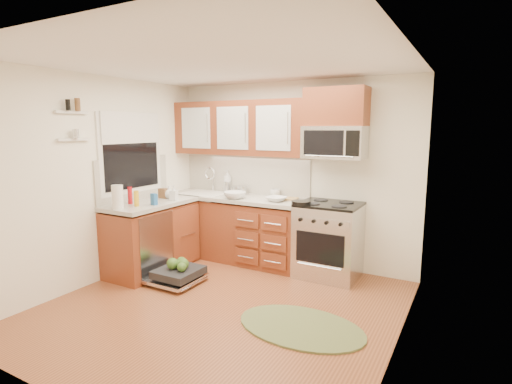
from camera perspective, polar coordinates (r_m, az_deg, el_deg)
The scene contains 38 objects.
floor at distance 4.41m, azimuth -5.00°, elevation -16.12°, with size 3.50×3.50×0.00m, color brown.
ceiling at distance 4.03m, azimuth -5.52°, elevation 17.97°, with size 3.50×3.50×0.00m, color white.
wall_back at distance 5.56m, azimuth 4.97°, elevation 2.61°, with size 3.50×0.04×2.50m, color white.
wall_front at distance 2.80m, azimuth -25.93°, elevation -4.77°, with size 3.50×0.04×2.50m, color white.
wall_left at distance 5.22m, azimuth -21.35°, elevation 1.60°, with size 0.04×3.50×2.50m, color white.
wall_right at distance 3.39m, azimuth 20.05°, elevation -2.11°, with size 0.04×3.50×2.50m, color white.
base_cabinet_back at distance 5.78m, azimuth -2.97°, elevation -5.43°, with size 2.05×0.60×0.85m, color brown.
base_cabinet_left at distance 5.51m, azimuth -14.62°, elevation -6.45°, with size 0.60×1.25×0.85m, color brown.
countertop_back at distance 5.67m, azimuth -3.07°, elevation -0.80°, with size 2.07×0.64×0.05m, color #A8A49A.
countertop_left at distance 5.40m, azimuth -14.74°, elevation -1.61°, with size 0.64×1.27×0.05m, color #A8A49A.
backsplash_back at distance 5.88m, azimuth -1.56°, elevation 2.61°, with size 2.05×0.02×0.57m, color beige.
backsplash_left at distance 5.56m, azimuth -17.07°, elevation 1.83°, with size 0.02×1.25×0.57m, color beige.
upper_cabinets at distance 5.70m, azimuth -2.42°, elevation 9.10°, with size 2.05×0.35×0.75m, color brown, non-canonical shape.
cabinet_over_mw at distance 5.12m, azimuth 11.40°, elevation 11.84°, with size 0.76×0.35×0.47m, color brown.
range at distance 5.17m, azimuth 10.32°, elevation -6.76°, with size 0.76×0.64×0.95m, color silver, non-canonical shape.
microwave at distance 5.09m, azimuth 11.16°, elevation 6.96°, with size 0.76×0.38×0.40m, color silver, non-canonical shape.
sink at distance 5.97m, azimuth -7.44°, elevation -1.35°, with size 0.62×0.50×0.26m, color white, non-canonical shape.
dishwasher at distance 5.07m, azimuth -11.32°, elevation -11.57°, with size 0.70×0.60×0.20m, color silver, non-canonical shape.
window at distance 5.51m, azimuth -17.43°, elevation 5.31°, with size 0.03×1.05×1.05m, color white, non-canonical shape.
window_blind at distance 5.48m, azimuth -17.41°, elevation 8.75°, with size 0.02×0.96×0.40m, color white.
shelf_upper at distance 4.94m, azimuth -24.83°, elevation 10.30°, with size 0.04×0.40×0.03m, color white.
shelf_lower at distance 4.94m, azimuth -24.60°, elevation 6.83°, with size 0.04×0.40×0.03m, color white.
rug at distance 4.02m, azimuth 6.41°, elevation -18.59°, with size 1.25×0.81×0.02m, color olive, non-canonical shape.
skillet at distance 4.92m, azimuth 6.46°, elevation -1.52°, with size 0.24×0.24×0.04m, color black.
stock_pot at distance 5.77m, azimuth -2.36°, elevation 0.26°, with size 0.21×0.21×0.13m, color silver.
cutting_board at distance 5.41m, azimuth 4.34°, elevation -0.92°, with size 0.30×0.20×0.02m, color tan.
canister at distance 5.96m, azimuth -4.11°, elevation 0.73°, with size 0.10×0.10×0.17m, color silver.
paper_towel_roll at distance 5.00m, azimuth -19.17°, elevation -0.68°, with size 0.13×0.13×0.29m, color white.
mustard_bottle at distance 5.11m, azimuth -16.71°, elevation -0.90°, with size 0.06×0.06×0.19m, color gold.
red_bottle at distance 5.30m, azimuth -17.55°, elevation -0.47°, with size 0.06×0.06×0.22m, color #A90E16.
wooden_box at distance 5.63m, azimuth -13.03°, elevation -0.18°, with size 0.13×0.09×0.13m, color brown.
blue_carton at distance 5.15m, azimuth -14.36°, elevation -1.01°, with size 0.09×0.05×0.14m, color #225AA0.
bowl_a at distance 5.24m, azimuth 2.88°, elevation -1.01°, with size 0.26×0.26×0.06m, color #999999.
bowl_b at distance 5.44m, azimuth -3.06°, elevation -0.46°, with size 0.30×0.30×0.09m, color #999999.
cup at distance 5.58m, azimuth 2.80°, elevation -0.14°, with size 0.14×0.14×0.11m, color #999999.
soap_bottle_a at distance 5.99m, azimuth -4.09°, elevation 1.58°, with size 0.13×0.13×0.33m, color #999999.
soap_bottle_b at distance 5.42m, azimuth -11.68°, elevation -0.11°, with size 0.09×0.09×0.20m, color #999999.
soap_bottle_c at distance 5.58m, azimuth -12.30°, elevation -0.02°, with size 0.13×0.13×0.17m, color #999999.
Camera 1 is at (2.25, -3.29, 1.88)m, focal length 28.00 mm.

